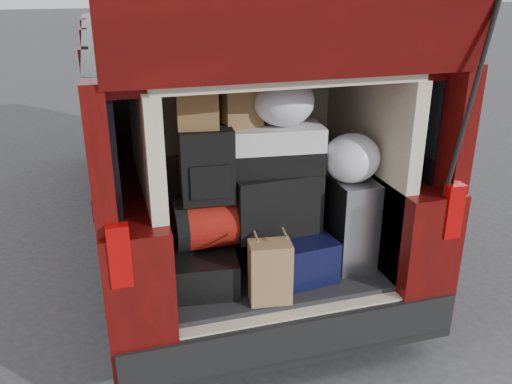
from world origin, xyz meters
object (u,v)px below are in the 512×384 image
navy_hardshell (283,250)px  backpack (207,166)px  black_soft_case (273,201)px  kraft_bag (270,272)px  black_hardshell (203,265)px  red_duffel (213,221)px  silver_roller (349,221)px  twotone_duffel (269,148)px

navy_hardshell → backpack: backpack is taller
black_soft_case → kraft_bag: bearing=-114.6°
kraft_bag → black_soft_case: 0.45m
black_hardshell → red_duffel: 0.26m
black_soft_case → silver_roller: bearing=-13.2°
black_hardshell → twotone_duffel: (0.41, 0.07, 0.64)m
silver_roller → twotone_duffel: size_ratio=0.93×
red_duffel → black_soft_case: (0.36, 0.00, 0.08)m
black_hardshell → backpack: bearing=4.7°
navy_hardshell → backpack: size_ratio=1.41×
navy_hardshell → backpack: 0.72m
twotone_duffel → backpack: bearing=-162.3°
black_hardshell → navy_hardshell: bearing=7.4°
navy_hardshell → black_soft_case: black_soft_case is taller
kraft_bag → navy_hardshell: bearing=67.2°
red_duffel → black_soft_case: 0.37m
backpack → red_duffel: bearing=56.3°
silver_roller → kraft_bag: (-0.58, -0.27, -0.10)m
red_duffel → twotone_duffel: size_ratio=0.77×
black_soft_case → twotone_duffel: (-0.02, 0.03, 0.31)m
backpack → twotone_duffel: backpack is taller
navy_hardshell → red_duffel: size_ratio=1.27×
backpack → silver_roller: bearing=2.4°
kraft_bag → black_hardshell: bearing=142.8°
black_hardshell → silver_roller: (0.89, -0.03, 0.17)m
black_soft_case → backpack: 0.47m
navy_hardshell → kraft_bag: kraft_bag is taller
black_hardshell → black_soft_case: size_ratio=1.00×
black_hardshell → kraft_bag: size_ratio=1.47×
backpack → twotone_duffel: (0.37, 0.08, 0.04)m
silver_roller → navy_hardshell: bearing=176.2°
black_hardshell → navy_hardshell: 0.48m
black_soft_case → navy_hardshell: bearing=-43.9°
red_duffel → backpack: size_ratio=1.11×
red_duffel → black_hardshell: bearing=-154.1°
twotone_duffel → black_hardshell: bearing=-163.8°
navy_hardshell → twotone_duffel: 0.62m
navy_hardshell → black_soft_case: 0.31m
kraft_bag → red_duffel: bearing=131.6°
kraft_bag → backpack: bearing=138.5°
red_duffel → black_soft_case: black_soft_case is taller
silver_roller → kraft_bag: 0.65m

